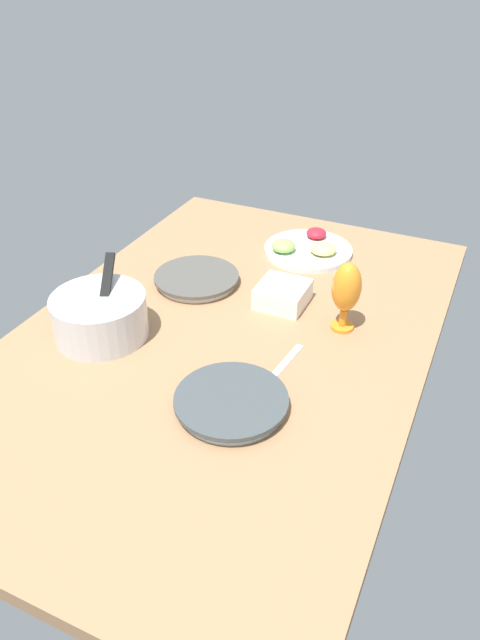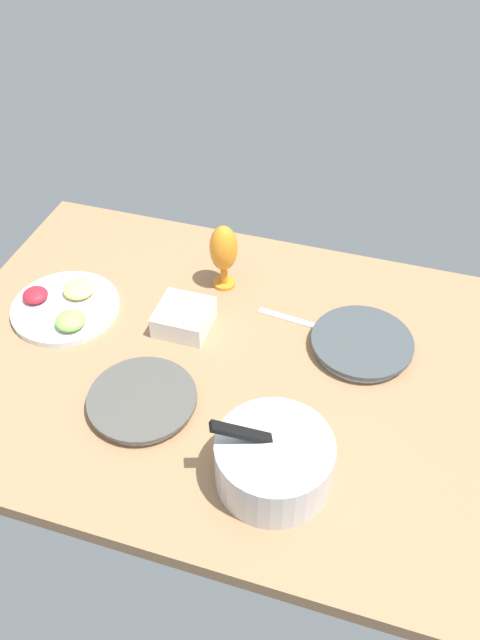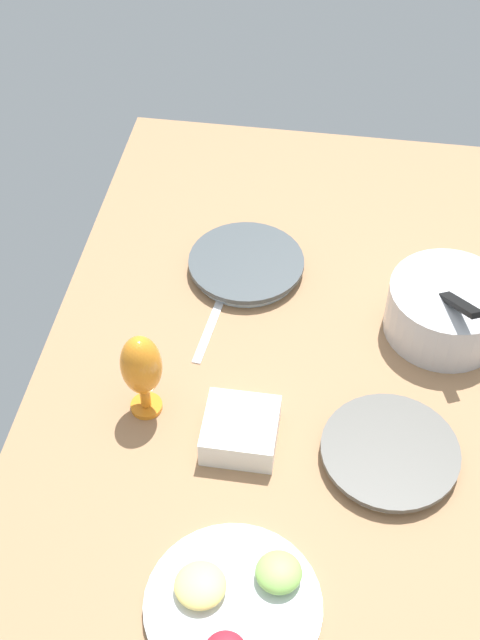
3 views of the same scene
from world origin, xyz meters
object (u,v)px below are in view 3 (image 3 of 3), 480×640
(fruit_platter, at_px, (234,603))
(square_bowl_white, at_px, (241,429))
(mixing_bowl, at_px, (447,308))
(hurricane_glass_orange, at_px, (142,368))
(dinner_plate_left, at_px, (246,265))
(dinner_plate_right, at_px, (390,453))

(fruit_platter, xyz_separation_m, square_bowl_white, (-0.32, -0.04, 0.02))
(fruit_platter, relative_size, square_bowl_white, 2.12)
(fruit_platter, bearing_deg, mixing_bowl, 153.13)
(hurricane_glass_orange, bearing_deg, mixing_bowl, 117.41)
(dinner_plate_left, height_order, hurricane_glass_orange, hurricane_glass_orange)
(dinner_plate_left, relative_size, mixing_bowl, 1.02)
(mixing_bowl, xyz_separation_m, square_bowl_white, (0.34, -0.37, -0.03))
(dinner_plate_right, height_order, square_bowl_white, square_bowl_white)
(square_bowl_white, bearing_deg, hurricane_glass_orange, -103.99)
(square_bowl_white, bearing_deg, fruit_platter, 6.61)
(dinner_plate_right, height_order, hurricane_glass_orange, hurricane_glass_orange)
(fruit_platter, bearing_deg, square_bowl_white, -173.39)
(dinner_plate_left, bearing_deg, dinner_plate_right, 36.05)
(fruit_platter, bearing_deg, dinner_plate_right, 143.88)
(dinner_plate_right, bearing_deg, hurricane_glass_orange, -95.68)
(dinner_plate_right, distance_m, hurricane_glass_orange, 0.48)
(dinner_plate_right, bearing_deg, dinner_plate_left, -143.95)
(dinner_plate_left, relative_size, square_bowl_white, 1.90)
(hurricane_glass_orange, bearing_deg, dinner_plate_right, 84.32)
(hurricane_glass_orange, height_order, square_bowl_white, hurricane_glass_orange)
(mixing_bowl, bearing_deg, square_bowl_white, -47.73)
(mixing_bowl, xyz_separation_m, hurricane_glass_orange, (0.29, -0.57, 0.06))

